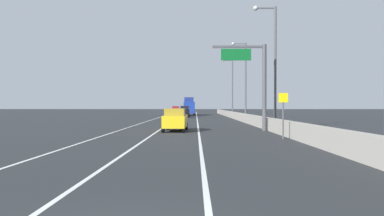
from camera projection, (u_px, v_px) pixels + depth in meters
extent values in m
plane|color=#26282B|center=(189.00, 117.00, 69.22)|extent=(320.00, 320.00, 0.00)
cube|color=silver|center=(155.00, 119.00, 60.27)|extent=(0.16, 130.00, 0.00)
cube|color=silver|center=(176.00, 119.00, 60.24)|extent=(0.16, 130.00, 0.00)
cube|color=silver|center=(197.00, 119.00, 60.20)|extent=(0.16, 130.00, 0.00)
cube|color=#9E998E|center=(248.00, 119.00, 45.14)|extent=(0.60, 120.00, 1.10)
cylinder|color=#47474C|center=(264.00, 88.00, 31.34)|extent=(0.36, 0.36, 7.50)
cube|color=#47474C|center=(238.00, 47.00, 31.34)|extent=(4.50, 0.20, 0.20)
cube|color=#0C5923|center=(236.00, 55.00, 31.23)|extent=(2.60, 0.10, 1.00)
cylinder|color=#4C4C51|center=(283.00, 121.00, 23.42)|extent=(0.10, 0.10, 2.40)
cube|color=yellow|center=(283.00, 98.00, 23.37)|extent=(0.60, 0.04, 0.60)
cylinder|color=#4C4C51|center=(275.00, 68.00, 33.07)|extent=(0.24, 0.24, 11.26)
cube|color=#4C4C51|center=(265.00, 8.00, 33.04)|extent=(1.80, 0.12, 0.12)
sphere|color=beige|center=(256.00, 8.00, 33.05)|extent=(0.44, 0.44, 0.44)
cylinder|color=#4C4C51|center=(246.00, 82.00, 52.13)|extent=(0.24, 0.24, 11.26)
cube|color=#4C4C51|center=(239.00, 44.00, 52.10)|extent=(1.80, 0.12, 0.12)
sphere|color=beige|center=(233.00, 44.00, 52.11)|extent=(0.44, 0.44, 0.44)
cylinder|color=#4C4C51|center=(232.00, 88.00, 71.18)|extent=(0.24, 0.24, 11.26)
cube|color=#4C4C51|center=(228.00, 60.00, 71.16)|extent=(1.80, 0.12, 0.12)
sphere|color=beige|center=(223.00, 60.00, 71.17)|extent=(0.44, 0.44, 0.44)
cube|color=red|center=(176.00, 111.00, 85.14)|extent=(1.74, 4.28, 1.13)
cube|color=maroon|center=(176.00, 107.00, 84.70)|extent=(1.52, 1.93, 0.60)
cylinder|color=black|center=(173.00, 113.00, 86.83)|extent=(0.22, 0.68, 0.68)
cylinder|color=black|center=(179.00, 113.00, 86.81)|extent=(0.22, 0.68, 0.68)
cylinder|color=black|center=(172.00, 114.00, 83.47)|extent=(0.22, 0.68, 0.68)
cylinder|color=black|center=(179.00, 114.00, 83.45)|extent=(0.22, 0.68, 0.68)
cube|color=black|center=(185.00, 112.00, 67.81)|extent=(1.73, 4.24, 1.20)
cube|color=black|center=(185.00, 108.00, 67.38)|extent=(1.51, 1.91, 0.60)
cylinder|color=black|center=(181.00, 115.00, 69.49)|extent=(0.22, 0.68, 0.68)
cylinder|color=black|center=(189.00, 115.00, 69.47)|extent=(0.22, 0.68, 0.68)
cylinder|color=black|center=(180.00, 116.00, 66.15)|extent=(0.22, 0.68, 0.68)
cylinder|color=black|center=(189.00, 116.00, 66.13)|extent=(0.22, 0.68, 0.68)
cube|color=gold|center=(175.00, 121.00, 31.01)|extent=(1.98, 4.49, 1.00)
cube|color=olive|center=(175.00, 112.00, 30.57)|extent=(1.69, 2.05, 0.60)
cylinder|color=black|center=(168.00, 126.00, 32.82)|extent=(0.24, 0.69, 0.68)
cylinder|color=black|center=(186.00, 126.00, 32.75)|extent=(0.24, 0.69, 0.68)
cylinder|color=black|center=(163.00, 128.00, 29.28)|extent=(0.24, 0.69, 0.68)
cylinder|color=black|center=(184.00, 128.00, 29.22)|extent=(0.24, 0.69, 0.68)
cube|color=navy|center=(189.00, 108.00, 81.55)|extent=(2.65, 9.37, 2.51)
cube|color=navy|center=(189.00, 100.00, 83.58)|extent=(2.17, 2.10, 1.10)
cylinder|color=black|center=(184.00, 113.00, 85.49)|extent=(0.25, 1.01, 1.00)
cylinder|color=black|center=(194.00, 113.00, 85.53)|extent=(0.25, 1.01, 1.00)
cylinder|color=black|center=(184.00, 113.00, 77.58)|extent=(0.25, 1.01, 1.00)
cylinder|color=black|center=(194.00, 113.00, 77.62)|extent=(0.25, 1.01, 1.00)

